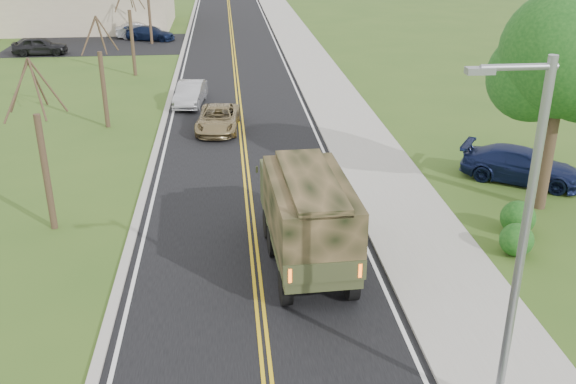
{
  "coord_description": "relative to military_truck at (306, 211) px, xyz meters",
  "views": [
    {
      "loc": [
        -0.71,
        -11.2,
        10.22
      ],
      "look_at": [
        1.2,
        8.25,
        1.8
      ],
      "focal_mm": 40.0,
      "sensor_mm": 36.0,
      "label": 1
    }
  ],
  "objects": [
    {
      "name": "bare_tree_b",
      "position": [
        -8.61,
        15.4,
        0.63
      ],
      "size": [
        1.83,
        2.14,
        5.73
      ],
      "color": "#38281C",
      "rests_on": "ground"
    },
    {
      "name": "commercial_building",
      "position": [
        -17.59,
        49.37,
        0.84
      ],
      "size": [
        25.5,
        21.5,
        5.65
      ],
      "color": "tan",
      "rests_on": "ground"
    },
    {
      "name": "bare_tree_d",
      "position": [
        -8.61,
        39.4,
        0.71
      ],
      "size": [
        1.88,
        2.2,
        5.91
      ],
      "color": "#38281C",
      "rests_on": "ground"
    },
    {
      "name": "sedan_silver",
      "position": [
        -4.43,
        19.3,
        -1.17
      ],
      "size": [
        1.94,
        4.25,
        1.35
      ],
      "primitive_type": "imported",
      "rotation": [
        0.0,
        0.0,
        -0.13
      ],
      "color": "#A8A7AC",
      "rests_on": "ground"
    },
    {
      "name": "curb_right",
      "position": [
        2.54,
        33.4,
        -1.78
      ],
      "size": [
        0.3,
        120.0,
        0.12
      ],
      "primitive_type": "cube",
      "color": "#9E998E",
      "rests_on": "ground"
    },
    {
      "name": "sidewalk_right",
      "position": [
        4.29,
        33.4,
        -1.79
      ],
      "size": [
        3.2,
        120.0,
        0.1
      ],
      "primitive_type": "cube",
      "color": "#9E998E",
      "rests_on": "ground"
    },
    {
      "name": "curb_left",
      "position": [
        -5.76,
        33.4,
        -1.79
      ],
      "size": [
        0.3,
        120.0,
        0.1
      ],
      "primitive_type": "cube",
      "color": "#9E998E",
      "rests_on": "ground"
    },
    {
      "name": "road",
      "position": [
        -1.61,
        33.4,
        -1.84
      ],
      "size": [
        8.0,
        120.0,
        0.01
      ],
      "primitive_type": "cube",
      "color": "black",
      "rests_on": "ground"
    },
    {
      "name": "leafy_tree",
      "position": [
        9.4,
        3.41,
        3.65
      ],
      "size": [
        4.83,
        4.5,
        8.1
      ],
      "color": "#38281C",
      "rests_on": "ground"
    },
    {
      "name": "bare_tree_a",
      "position": [
        -8.61,
        3.4,
        0.78
      ],
      "size": [
        1.93,
        2.26,
        6.08
      ],
      "color": "#38281C",
      "rests_on": "ground"
    },
    {
      "name": "military_truck",
      "position": [
        0.0,
        0.0,
        0.0
      ],
      "size": [
        2.52,
        6.55,
        3.22
      ],
      "rotation": [
        0.0,
        0.0,
        0.04
      ],
      "color": "black",
      "rests_on": "ground"
    },
    {
      "name": "lot_car_silver",
      "position": [
        -10.03,
        42.59,
        -1.16
      ],
      "size": [
        4.37,
        2.28,
        1.37
      ],
      "primitive_type": "imported",
      "rotation": [
        0.0,
        0.0,
        1.78
      ],
      "color": "#A1A0A5",
      "rests_on": "ground"
    },
    {
      "name": "pickup_navy",
      "position": [
        9.77,
        6.0,
        -1.13
      ],
      "size": [
        5.19,
        4.36,
        1.42
      ],
      "primitive_type": "imported",
      "rotation": [
        0.0,
        0.0,
        0.99
      ],
      "color": "#10193C",
      "rests_on": "ground"
    },
    {
      "name": "street_light",
      "position": [
        3.29,
        -7.1,
        2.59
      ],
      "size": [
        1.65,
        0.22,
        8.0
      ],
      "color": "gray",
      "rests_on": "ground"
    },
    {
      "name": "bare_tree_c",
      "position": [
        -8.61,
        27.4,
        0.93
      ],
      "size": [
        2.04,
        2.39,
        6.42
      ],
      "color": "#38281C",
      "rests_on": "ground"
    },
    {
      "name": "lot_car_navy",
      "position": [
        -8.86,
        41.16,
        -1.21
      ],
      "size": [
        4.69,
        3.02,
        1.26
      ],
      "primitive_type": "imported",
      "rotation": [
        0.0,
        0.0,
        1.26
      ],
      "color": "#0D1732",
      "rests_on": "ground"
    },
    {
      "name": "lot_car_dark",
      "position": [
        -16.99,
        35.4,
        -1.13
      ],
      "size": [
        4.26,
        1.82,
        1.43
      ],
      "primitive_type": "imported",
      "rotation": [
        0.0,
        0.0,
        1.6
      ],
      "color": "black",
      "rests_on": "ground"
    },
    {
      "name": "suv_champagne",
      "position": [
        -2.81,
        14.24,
        -1.22
      ],
      "size": [
        2.44,
        4.63,
        1.24
      ],
      "primitive_type": "imported",
      "rotation": [
        0.0,
        0.0,
        -0.09
      ],
      "color": "#8D7A50",
      "rests_on": "ground"
    }
  ]
}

